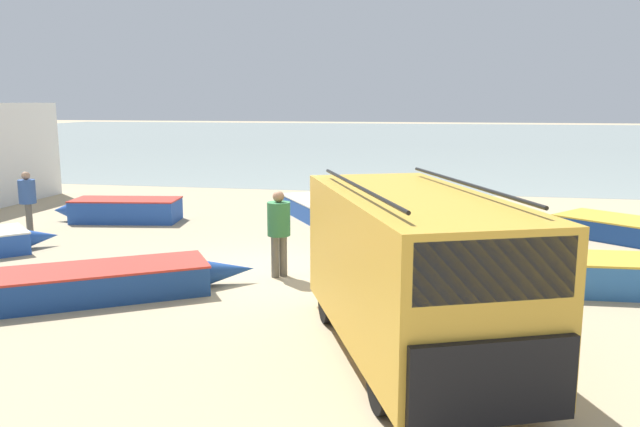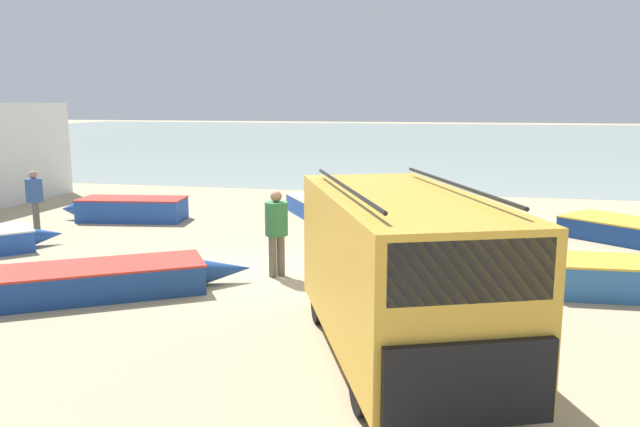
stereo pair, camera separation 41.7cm
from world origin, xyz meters
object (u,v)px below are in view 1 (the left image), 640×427
Objects in this scene: fishing_rowboat_2 at (121,210)px; fishing_rowboat_4 at (325,210)px; fishing_rowboat_0 at (88,283)px; fishing_rowboat_3 at (635,231)px; fisherman_0 at (27,196)px; fisherman_1 at (279,226)px; parked_van at (412,268)px; fishing_rowboat_1 at (455,232)px.

fishing_rowboat_2 is 0.84× the size of fishing_rowboat_4.
fishing_rowboat_0 is 1.31× the size of fishing_rowboat_3.
fishing_rowboat_3 is at bearing 157.40° from fisherman_0.
fisherman_1 is (-8.00, -4.91, 0.78)m from fishing_rowboat_3.
parked_van reaches higher than fishing_rowboat_4.
fishing_rowboat_4 is at bearing 175.20° from fisherman_0.
fishing_rowboat_3 is at bearing 83.20° from fisherman_1.
fishing_rowboat_0 is 1.31× the size of fishing_rowboat_1.
fishing_rowboat_0 is (-5.79, 1.46, -0.97)m from parked_van.
fisherman_0 is at bearing -133.84° from fishing_rowboat_3.
parked_van is at bearing -14.27° from fishing_rowboat_4.
fisherman_1 reaches higher than fishing_rowboat_1.
fishing_rowboat_1 is (0.72, 6.98, -0.91)m from parked_van.
parked_van reaches higher than fishing_rowboat_2.
fishing_rowboat_1 is 2.24× the size of fisherman_1.
fishing_rowboat_3 is (10.99, 6.96, -0.02)m from fishing_rowboat_0.
fishing_rowboat_1 is 9.72m from fishing_rowboat_2.
fishing_rowboat_1 is 11.26m from fisherman_0.
fishing_rowboat_3 is at bearing 126.17° from parked_van.
fisherman_0 is (-7.46, -3.51, 0.72)m from fishing_rowboat_4.
fishing_rowboat_2 is at bearing -155.29° from parked_van.
fishing_rowboat_3 is 0.87× the size of fishing_rowboat_4.
fishing_rowboat_0 reaches higher than fishing_rowboat_3.
fishing_rowboat_4 is (-3.76, 2.90, -0.07)m from fishing_rowboat_1.
fishing_rowboat_2 reaches higher than fishing_rowboat_4.
fisherman_0 is 0.95× the size of fisherman_1.
parked_van is at bearing -132.15° from fishing_rowboat_1.
fishing_rowboat_1 is 5.00m from fisherman_1.
fishing_rowboat_0 is 7.57m from fishing_rowboat_2.
fishing_rowboat_2 is (-8.90, 8.35, -0.91)m from parked_van.
parked_van is 4.49m from fisherman_1.
fisherman_1 is (2.99, 2.05, 0.77)m from fishing_rowboat_0.
fisherman_0 is 8.22m from fisherman_1.
fishing_rowboat_3 is (14.10, 0.06, -0.07)m from fishing_rowboat_2.
parked_van is at bearing 0.28° from fisherman_1.
fisherman_0 reaches higher than fishing_rowboat_1.
fisherman_1 is at bearing -171.59° from fishing_rowboat_1.
fishing_rowboat_4 reaches higher than fishing_rowboat_3.
fisherman_0 is at bearing -148.72° from fisherman_1.
fishing_rowboat_4 is 6.43m from fisherman_1.
fishing_rowboat_1 reaches higher than fishing_rowboat_0.
fishing_rowboat_4 is 2.60× the size of fisherman_1.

